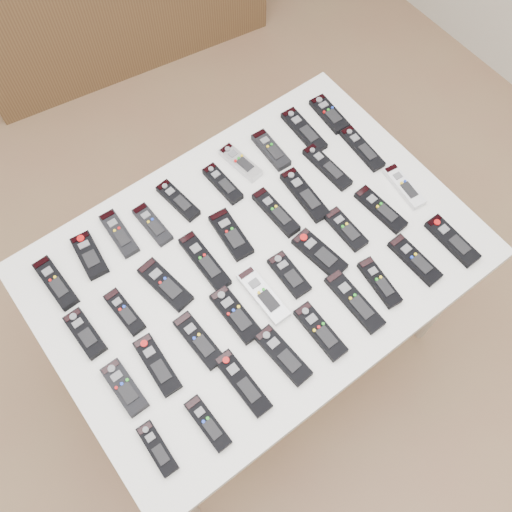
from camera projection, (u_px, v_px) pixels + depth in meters
ground at (247, 363)px, 2.32m from camera, size 4.00×4.00×0.00m
room_shell at (229, 19)px, 0.79m from camera, size 4.04×4.04×2.72m
table at (256, 268)px, 1.71m from camera, size 1.25×0.88×0.78m
remote_0 at (56, 283)px, 1.62m from camera, size 0.06×0.18×0.02m
remote_1 at (90, 255)px, 1.65m from camera, size 0.08×0.15×0.02m
remote_2 at (119, 234)px, 1.69m from camera, size 0.06×0.16×0.02m
remote_3 at (153, 225)px, 1.70m from camera, size 0.05×0.15×0.02m
remote_4 at (178, 201)px, 1.74m from camera, size 0.06×0.16×0.02m
remote_5 at (223, 184)px, 1.77m from camera, size 0.05×0.16×0.02m
remote_6 at (240, 163)px, 1.80m from camera, size 0.07×0.16×0.02m
remote_7 at (271, 150)px, 1.82m from camera, size 0.06×0.16×0.02m
remote_8 at (304, 131)px, 1.86m from camera, size 0.06×0.19×0.02m
remote_9 at (329, 114)px, 1.89m from camera, size 0.07×0.16×0.02m
remote_10 at (85, 334)px, 1.55m from camera, size 0.06×0.15×0.02m
remote_11 at (125, 312)px, 1.58m from camera, size 0.05×0.15×0.02m
remote_12 at (165, 284)px, 1.62m from camera, size 0.09×0.18×0.02m
remote_13 at (205, 261)px, 1.65m from camera, size 0.05×0.20×0.02m
remote_14 at (231, 235)px, 1.69m from camera, size 0.08×0.17×0.02m
remote_15 at (276, 212)px, 1.72m from camera, size 0.05×0.18×0.02m
remote_16 at (305, 195)px, 1.75m from camera, size 0.07×0.20×0.02m
remote_17 at (327, 167)px, 1.79m from camera, size 0.05×0.19×0.02m
remote_18 at (362, 148)px, 1.83m from camera, size 0.06×0.19×0.02m
remote_19 at (125, 388)px, 1.48m from camera, size 0.06×0.15×0.02m
remote_20 at (157, 365)px, 1.51m from camera, size 0.06×0.18×0.02m
remote_21 at (199, 340)px, 1.54m from camera, size 0.06×0.17×0.02m
remote_22 at (236, 315)px, 1.57m from camera, size 0.06×0.17×0.02m
remote_23 at (263, 295)px, 1.60m from camera, size 0.05×0.18×0.02m
remote_24 at (289, 275)px, 1.63m from camera, size 0.06×0.15×0.02m
remote_25 at (319, 254)px, 1.66m from camera, size 0.08×0.18×0.02m
remote_26 at (346, 229)px, 1.69m from camera, size 0.05×0.15×0.02m
remote_27 at (381, 209)px, 1.73m from camera, size 0.06×0.18×0.02m
remote_28 at (404, 186)px, 1.76m from camera, size 0.07×0.17×0.02m
remote_29 at (157, 449)px, 1.42m from camera, size 0.05×0.14×0.02m
remote_30 at (208, 423)px, 1.44m from camera, size 0.05×0.15×0.02m
remote_31 at (243, 383)px, 1.49m from camera, size 0.05×0.19×0.02m
remote_32 at (283, 355)px, 1.52m from camera, size 0.07×0.18×0.02m
remote_33 at (320, 331)px, 1.55m from camera, size 0.05×0.17×0.02m
remote_34 at (354, 301)px, 1.59m from camera, size 0.05×0.20×0.02m
remote_35 at (379, 283)px, 1.62m from camera, size 0.06×0.16×0.02m
remote_36 at (415, 260)px, 1.65m from camera, size 0.06×0.17×0.02m
remote_37 at (452, 241)px, 1.68m from camera, size 0.05×0.18×0.02m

